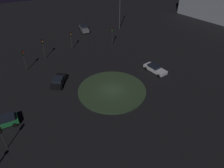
% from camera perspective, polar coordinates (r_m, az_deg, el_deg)
% --- Properties ---
extents(ground_plane, '(119.49, 119.49, 0.00)m').
position_cam_1_polar(ground_plane, '(37.96, -0.00, -1.83)').
color(ground_plane, black).
extents(roundabout_island, '(11.38, 11.38, 0.28)m').
position_cam_1_polar(roundabout_island, '(37.87, -0.00, -1.66)').
color(roundabout_island, '#2D4228').
rests_on(roundabout_island, ground_plane).
extents(car_grey, '(2.15, 4.12, 1.53)m').
position_cam_1_polar(car_grey, '(60.04, -7.03, 13.73)').
color(car_grey, slate).
rests_on(car_grey, ground_plane).
extents(car_black, '(3.45, 4.52, 1.39)m').
position_cam_1_polar(car_black, '(40.17, -13.29, 0.78)').
color(car_black, black).
rests_on(car_black, ground_plane).
extents(car_white, '(3.00, 4.88, 1.35)m').
position_cam_1_polar(car_white, '(43.21, 10.78, 3.83)').
color(car_white, white).
rests_on(car_white, ground_plane).
extents(car_green, '(4.61, 2.32, 1.47)m').
position_cam_1_polar(car_green, '(34.98, -25.94, -8.56)').
color(car_green, '#1E7238').
rests_on(car_green, ground_plane).
extents(traffic_light_northwest, '(0.39, 0.38, 4.16)m').
position_cam_1_polar(traffic_light_northwest, '(44.81, -21.32, 6.44)').
color(traffic_light_northwest, '#2D2D2D').
rests_on(traffic_light_northwest, ground_plane).
extents(traffic_light_north, '(0.36, 0.39, 4.31)m').
position_cam_1_polar(traffic_light_north, '(51.36, 0.06, 12.80)').
color(traffic_light_north, '#2D2D2D').
rests_on(traffic_light_north, ground_plane).
extents(traffic_light_west, '(0.39, 0.36, 3.71)m').
position_cam_1_polar(traffic_light_west, '(30.56, -26.04, -11.16)').
color(traffic_light_west, '#2D2D2D').
rests_on(traffic_light_west, ground_plane).
extents(traffic_light_north_near, '(0.33, 0.37, 4.09)m').
position_cam_1_polar(traffic_light_north_near, '(50.31, -10.28, 11.53)').
color(traffic_light_north_near, '#2D2D2D').
rests_on(traffic_light_north_near, ground_plane).
extents(traffic_light_northwest_near, '(0.37, 0.40, 4.29)m').
position_cam_1_polar(traffic_light_northwest_near, '(47.78, -16.98, 9.33)').
color(traffic_light_northwest_near, '#2D2D2D').
rests_on(traffic_light_northwest_near, ground_plane).
extents(streetlamp_northeast, '(0.50, 0.50, 8.76)m').
position_cam_1_polar(streetlamp_northeast, '(59.81, 1.99, 18.74)').
color(streetlamp_northeast, '#4C4C51').
rests_on(streetlamp_northeast, ground_plane).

